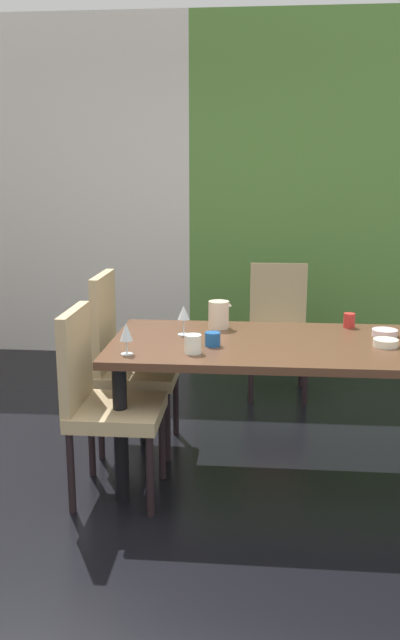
{
  "coord_description": "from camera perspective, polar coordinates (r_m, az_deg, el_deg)",
  "views": [
    {
      "loc": [
        0.59,
        -2.64,
        1.59
      ],
      "look_at": [
        0.32,
        0.5,
        0.85
      ],
      "focal_mm": 35.0,
      "sensor_mm": 36.0,
      "label": 1
    }
  ],
  "objects": [
    {
      "name": "wine_glass_near_shelf",
      "position": [
        3.33,
        -1.51,
        0.57
      ],
      "size": [
        0.07,
        0.07,
        0.16
      ],
      "color": "silver",
      "rests_on": "dining_table"
    },
    {
      "name": "chair_left_near",
      "position": [
        3.12,
        -9.07,
        -6.8
      ],
      "size": [
        0.45,
        0.44,
        0.96
      ],
      "rotation": [
        0.0,
        0.0,
        -1.57
      ],
      "color": "tan",
      "rests_on": "ground_plane"
    },
    {
      "name": "serving_bowl_south",
      "position": [
        3.27,
        16.61,
        -2.01
      ],
      "size": [
        0.12,
        0.12,
        0.04
      ],
      "primitive_type": "cylinder",
      "color": "white",
      "rests_on": "dining_table"
    },
    {
      "name": "ground_plane",
      "position": [
        3.15,
        -6.86,
        -17.45
      ],
      "size": [
        5.74,
        5.69,
        0.02
      ],
      "primitive_type": "cube",
      "color": "black"
    },
    {
      "name": "serving_bowl_right",
      "position": [
        3.48,
        16.53,
        -1.12
      ],
      "size": [
        0.13,
        0.13,
        0.04
      ],
      "primitive_type": "cylinder",
      "color": "white",
      "rests_on": "dining_table"
    },
    {
      "name": "chair_left_far",
      "position": [
        3.66,
        -6.98,
        -3.27
      ],
      "size": [
        0.45,
        0.44,
        1.04
      ],
      "rotation": [
        0.0,
        0.0,
        -1.57
      ],
      "color": "tan",
      "rests_on": "ground_plane"
    },
    {
      "name": "back_panel_interior",
      "position": [
        5.8,
        -15.6,
        11.29
      ],
      "size": [
        2.9,
        0.1,
        2.88
      ],
      "primitive_type": "cube",
      "color": "white",
      "rests_on": "ground_plane"
    },
    {
      "name": "cup_rear",
      "position": [
        3.61,
        13.48,
        -0.03
      ],
      "size": [
        0.06,
        0.06,
        0.08
      ],
      "primitive_type": "cylinder",
      "color": "red",
      "rests_on": "dining_table"
    },
    {
      "name": "chair_head_far",
      "position": [
        4.6,
        7.15,
        -0.24
      ],
      "size": [
        0.44,
        0.45,
        0.95
      ],
      "rotation": [
        0.0,
        0.0,
        3.14
      ],
      "color": "tan",
      "rests_on": "ground_plane"
    },
    {
      "name": "wine_glass_corner",
      "position": [
        3.0,
        -6.76,
        -1.17
      ],
      "size": [
        0.06,
        0.06,
        0.15
      ],
      "color": "silver",
      "rests_on": "dining_table"
    },
    {
      "name": "dining_table",
      "position": [
        3.28,
        8.31,
        -3.44
      ],
      "size": [
        1.87,
        0.87,
        0.74
      ],
      "color": "brown",
      "rests_on": "ground_plane"
    },
    {
      "name": "cup_north",
      "position": [
        3.01,
        -0.65,
        -2.2
      ],
      "size": [
        0.08,
        0.08,
        0.09
      ],
      "primitive_type": "cylinder",
      "color": "white",
      "rests_on": "dining_table"
    },
    {
      "name": "cup_east",
      "position": [
        3.14,
        1.17,
        -1.76
      ],
      "size": [
        0.08,
        0.08,
        0.07
      ],
      "primitive_type": "cylinder",
      "color": "#1C559C",
      "rests_on": "dining_table"
    },
    {
      "name": "garden_window_panel",
      "position": [
        5.51,
        14.24,
        11.29
      ],
      "size": [
        2.84,
        0.1,
        2.88
      ],
      "primitive_type": "cube",
      "color": "#5D903F",
      "rests_on": "ground_plane"
    },
    {
      "name": "pitcher_west",
      "position": [
        3.49,
        1.74,
        0.52
      ],
      "size": [
        0.13,
        0.12,
        0.16
      ],
      "color": "beige",
      "rests_on": "dining_table"
    }
  ]
}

